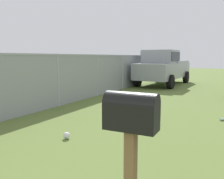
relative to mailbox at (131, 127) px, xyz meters
The scene contains 5 objects.
mailbox is the anchor object (origin of this frame).
pickup_truck 12.99m from the mailbox, 15.03° to the left, with size 5.35×2.34×2.09m.
fence_section 6.54m from the mailbox, 45.88° to the left, with size 15.38×0.07×1.80m.
litter_bottle_near_hydrant 5.28m from the mailbox, ahead, with size 0.07×0.07×0.22m, color #B2D8BF.
litter_bag_midfield_a 3.25m from the mailbox, 49.06° to the left, with size 0.14×0.14×0.14m, color silver.
Camera 1 is at (1.37, -1.38, 1.69)m, focal length 38.48 mm.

